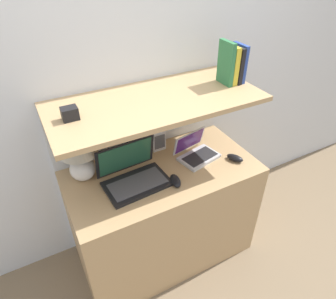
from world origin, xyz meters
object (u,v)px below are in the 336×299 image
object	(u,v)px
computer_mouse	(175,181)
second_mouse	(235,158)
router_box	(157,139)
laptop_small	(196,152)
book_yellow	(230,65)
shelf_gadget	(70,113)
book_green	(226,63)
table_lamp	(79,150)
book_blue	(239,63)
book_black	(235,64)
laptop_large	(133,175)

from	to	relation	value
computer_mouse	second_mouse	distance (m)	0.44
computer_mouse	router_box	distance (m)	0.38
laptop_small	router_box	size ratio (longest dim) A/B	1.97
second_mouse	book_yellow	world-z (taller)	book_yellow
book_yellow	shelf_gadget	bearing A→B (deg)	180.00
shelf_gadget	book_green	bearing A→B (deg)	0.00
laptop_small	second_mouse	world-z (taller)	laptop_small
computer_mouse	router_box	bearing A→B (deg)	79.74
second_mouse	book_green	size ratio (longest dim) A/B	0.48
laptop_small	computer_mouse	bearing A→B (deg)	-146.23
table_lamp	router_box	world-z (taller)	table_lamp
book_blue	second_mouse	bearing A→B (deg)	-116.00
computer_mouse	book_black	size ratio (longest dim) A/B	0.58
laptop_large	book_yellow	distance (m)	0.86
book_green	shelf_gadget	bearing A→B (deg)	180.00
laptop_small	book_black	size ratio (longest dim) A/B	1.34
book_yellow	book_blue	bearing A→B (deg)	0.00
second_mouse	shelf_gadget	bearing A→B (deg)	168.05
laptop_large	computer_mouse	world-z (taller)	laptop_large
second_mouse	book_yellow	distance (m)	0.58
book_yellow	shelf_gadget	size ratio (longest dim) A/B	2.84
computer_mouse	book_blue	bearing A→B (deg)	20.95
laptop_large	shelf_gadget	world-z (taller)	shelf_gadget
laptop_small	book_yellow	size ratio (longest dim) A/B	1.29
second_mouse	shelf_gadget	distance (m)	1.04
book_black	table_lamp	bearing A→B (deg)	174.67
laptop_small	router_box	world-z (taller)	laptop_small
laptop_small	router_box	bearing A→B (deg)	131.38
shelf_gadget	second_mouse	bearing A→B (deg)	-11.95
book_black	book_green	bearing A→B (deg)	180.00
second_mouse	router_box	distance (m)	0.52
table_lamp	computer_mouse	xyz separation A→B (m)	(0.45, -0.30, -0.19)
computer_mouse	book_green	distance (m)	0.74
second_mouse	book_blue	world-z (taller)	book_blue
router_box	book_blue	distance (m)	0.70
computer_mouse	router_box	size ratio (longest dim) A/B	0.85
router_box	book_yellow	bearing A→B (deg)	-21.43
laptop_large	book_green	world-z (taller)	book_green
laptop_small	shelf_gadget	bearing A→B (deg)	176.63
laptop_small	computer_mouse	size ratio (longest dim) A/B	2.32
laptop_small	book_black	bearing A→B (deg)	9.06
table_lamp	second_mouse	xyz separation A→B (m)	(0.90, -0.28, -0.19)
second_mouse	table_lamp	bearing A→B (deg)	162.48
book_yellow	computer_mouse	bearing A→B (deg)	-156.57
computer_mouse	table_lamp	bearing A→B (deg)	146.98
second_mouse	router_box	world-z (taller)	router_box
table_lamp	book_black	xyz separation A→B (m)	(0.96, -0.09, 0.35)
router_box	book_blue	world-z (taller)	book_blue
laptop_small	book_yellow	bearing A→B (deg)	10.38
book_green	shelf_gadget	xyz separation A→B (m)	(-0.91, 0.00, -0.09)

